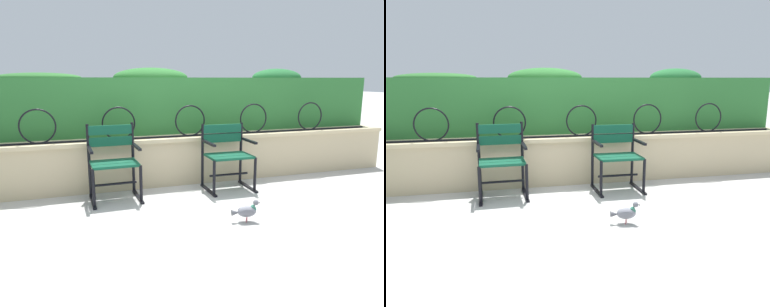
# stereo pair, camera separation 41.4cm
# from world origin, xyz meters

# --- Properties ---
(ground_plane) EXTENTS (60.00, 60.00, 0.00)m
(ground_plane) POSITION_xyz_m (0.00, 0.00, 0.00)
(ground_plane) COLOR #B7B5AF
(stone_wall) EXTENTS (6.67, 0.41, 0.64)m
(stone_wall) POSITION_xyz_m (0.00, 0.90, 0.32)
(stone_wall) COLOR #C6B289
(stone_wall) RESTS_ON ground
(iron_arch_fence) EXTENTS (6.14, 0.02, 0.42)m
(iron_arch_fence) POSITION_xyz_m (-0.23, 0.82, 0.82)
(iron_arch_fence) COLOR black
(iron_arch_fence) RESTS_ON stone_wall
(hedge_row) EXTENTS (6.54, 0.54, 0.91)m
(hedge_row) POSITION_xyz_m (0.02, 1.34, 1.07)
(hedge_row) COLOR #2D7033
(hedge_row) RESTS_ON stone_wall
(park_chair_left) EXTENTS (0.58, 0.54, 0.88)m
(park_chair_left) POSITION_xyz_m (-0.86, 0.47, 0.47)
(park_chair_left) COLOR #0F4C33
(park_chair_left) RESTS_ON ground
(park_chair_right) EXTENTS (0.59, 0.53, 0.83)m
(park_chair_right) POSITION_xyz_m (0.57, 0.43, 0.46)
(park_chair_right) COLOR #0F4C33
(park_chair_right) RESTS_ON ground
(pigeon_near_chairs) EXTENTS (0.29, 0.13, 0.22)m
(pigeon_near_chairs) POSITION_xyz_m (0.29, -0.69, 0.11)
(pigeon_near_chairs) COLOR gray
(pigeon_near_chairs) RESTS_ON ground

